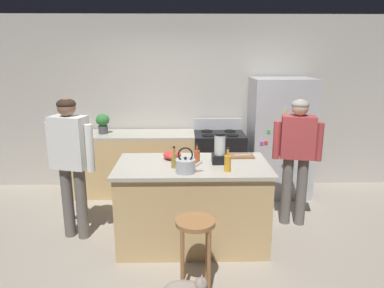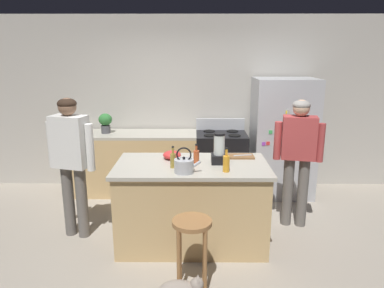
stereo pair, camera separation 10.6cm
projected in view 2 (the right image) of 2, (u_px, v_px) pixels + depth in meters
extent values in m
plane|color=#9E9384|center=(192.00, 242.00, 4.16)|extent=(14.00, 14.00, 0.00)
cube|color=#BCB7AD|center=(193.00, 103.00, 5.72)|extent=(8.00, 0.10, 2.70)
cube|color=tan|center=(192.00, 206.00, 4.05)|extent=(1.62, 0.85, 0.91)
cube|color=#B2AD9E|center=(192.00, 166.00, 3.93)|extent=(1.68, 0.91, 0.04)
cube|color=tan|center=(141.00, 164.00, 5.56)|extent=(2.00, 0.64, 0.91)
cube|color=#B2AD9E|center=(140.00, 134.00, 5.44)|extent=(2.00, 0.64, 0.04)
cube|color=#B7BABF|center=(283.00, 138.00, 5.39)|extent=(0.90, 0.70, 1.78)
cylinder|color=#B7BABF|center=(286.00, 138.00, 5.01)|extent=(0.02, 0.02, 0.80)
cylinder|color=#B7BABF|center=(292.00, 138.00, 5.01)|extent=(0.02, 0.02, 0.80)
cube|color=purple|center=(264.00, 144.00, 5.05)|extent=(0.05, 0.01, 0.05)
cube|color=yellow|center=(287.00, 112.00, 4.93)|extent=(0.05, 0.01, 0.05)
cube|color=purple|center=(298.00, 119.00, 4.96)|extent=(0.05, 0.01, 0.05)
cube|color=#3FB259|center=(271.00, 132.00, 5.00)|extent=(0.05, 0.01, 0.05)
cube|color=red|center=(268.00, 143.00, 5.04)|extent=(0.05, 0.01, 0.05)
cube|color=black|center=(221.00, 164.00, 5.51)|extent=(0.76, 0.64, 0.95)
cube|color=black|center=(222.00, 173.00, 5.21)|extent=(0.60, 0.01, 0.24)
cube|color=#B7BABF|center=(220.00, 124.00, 5.65)|extent=(0.76, 0.06, 0.18)
cylinder|color=black|center=(210.00, 135.00, 5.25)|extent=(0.18, 0.18, 0.01)
cylinder|color=black|center=(234.00, 135.00, 5.25)|extent=(0.18, 0.18, 0.01)
cylinder|color=black|center=(209.00, 131.00, 5.54)|extent=(0.18, 0.18, 0.01)
cylinder|color=black|center=(232.00, 131.00, 5.54)|extent=(0.18, 0.18, 0.01)
cylinder|color=#66605B|center=(69.00, 201.00, 4.24)|extent=(0.16, 0.16, 0.86)
cylinder|color=#66605B|center=(82.00, 202.00, 4.20)|extent=(0.16, 0.16, 0.86)
cube|color=white|center=(70.00, 142.00, 4.04)|extent=(0.44, 0.32, 0.60)
cylinder|color=white|center=(52.00, 144.00, 4.12)|extent=(0.11, 0.11, 0.54)
cylinder|color=white|center=(90.00, 148.00, 3.99)|extent=(0.11, 0.11, 0.54)
sphere|color=#8C664C|center=(67.00, 107.00, 3.94)|extent=(0.25, 0.25, 0.20)
ellipsoid|color=#332319|center=(67.00, 104.00, 3.93)|extent=(0.26, 0.26, 0.12)
cylinder|color=#66605B|center=(302.00, 193.00, 4.46)|extent=(0.15, 0.15, 0.88)
cylinder|color=#66605B|center=(288.00, 191.00, 4.50)|extent=(0.15, 0.15, 0.88)
cube|color=#B23F3F|center=(299.00, 138.00, 4.31)|extent=(0.44, 0.30, 0.52)
cylinder|color=#B23F3F|center=(321.00, 143.00, 4.27)|extent=(0.11, 0.11, 0.47)
cylinder|color=#B23F3F|center=(278.00, 141.00, 4.37)|extent=(0.11, 0.11, 0.47)
sphere|color=#D8AD8C|center=(301.00, 108.00, 4.22)|extent=(0.24, 0.24, 0.20)
ellipsoid|color=gray|center=(302.00, 105.00, 4.21)|extent=(0.25, 0.25, 0.12)
cylinder|color=#9E6B3D|center=(192.00, 222.00, 3.18)|extent=(0.36, 0.36, 0.04)
cylinder|color=#9E6B3D|center=(179.00, 264.00, 3.16)|extent=(0.04, 0.04, 0.65)
cylinder|color=#9E6B3D|center=(205.00, 264.00, 3.15)|extent=(0.04, 0.04, 0.65)
cylinder|color=#9E6B3D|center=(180.00, 250.00, 3.38)|extent=(0.04, 0.04, 0.65)
cylinder|color=#9E6B3D|center=(204.00, 250.00, 3.38)|extent=(0.04, 0.04, 0.65)
sphere|color=gray|center=(197.00, 284.00, 3.13)|extent=(0.12, 0.12, 0.12)
cone|color=gray|center=(198.00, 280.00, 3.08)|extent=(0.04, 0.04, 0.03)
cone|color=gray|center=(198.00, 276.00, 3.14)|extent=(0.04, 0.04, 0.03)
cylinder|color=#4C4C51|center=(106.00, 129.00, 5.42)|extent=(0.14, 0.14, 0.12)
ellipsoid|color=#337A38|center=(105.00, 119.00, 5.38)|extent=(0.20, 0.20, 0.18)
cube|color=black|center=(219.00, 159.00, 3.94)|extent=(0.17, 0.17, 0.10)
cylinder|color=silver|center=(219.00, 145.00, 3.90)|extent=(0.12, 0.12, 0.22)
cylinder|color=black|center=(219.00, 134.00, 3.87)|extent=(0.12, 0.12, 0.02)
cylinder|color=olive|center=(173.00, 161.00, 3.78)|extent=(0.06, 0.06, 0.15)
cylinder|color=olive|center=(173.00, 151.00, 3.76)|extent=(0.02, 0.02, 0.07)
cylinder|color=black|center=(173.00, 147.00, 3.75)|extent=(0.03, 0.03, 0.02)
cylinder|color=#B24C26|center=(196.00, 157.00, 3.95)|extent=(0.06, 0.06, 0.14)
cylinder|color=#B24C26|center=(196.00, 148.00, 3.92)|extent=(0.02, 0.02, 0.06)
cylinder|color=black|center=(196.00, 145.00, 3.91)|extent=(0.03, 0.03, 0.02)
cylinder|color=orange|center=(226.00, 164.00, 3.65)|extent=(0.07, 0.07, 0.17)
cylinder|color=orange|center=(226.00, 153.00, 3.62)|extent=(0.03, 0.03, 0.07)
cylinder|color=black|center=(227.00, 148.00, 3.61)|extent=(0.03, 0.03, 0.02)
ellipsoid|color=red|center=(172.00, 155.00, 4.11)|extent=(0.21, 0.21, 0.09)
cylinder|color=#B7BABF|center=(184.00, 166.00, 3.63)|extent=(0.20, 0.20, 0.14)
sphere|color=black|center=(184.00, 158.00, 3.61)|extent=(0.03, 0.03, 0.03)
cylinder|color=#B7BABF|center=(197.00, 164.00, 3.62)|extent=(0.09, 0.03, 0.08)
torus|color=black|center=(184.00, 155.00, 3.60)|extent=(0.16, 0.02, 0.16)
cube|color=brown|center=(241.00, 156.00, 4.18)|extent=(0.30, 0.20, 0.02)
cube|color=#B7BABF|center=(243.00, 155.00, 4.18)|extent=(0.22, 0.07, 0.01)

